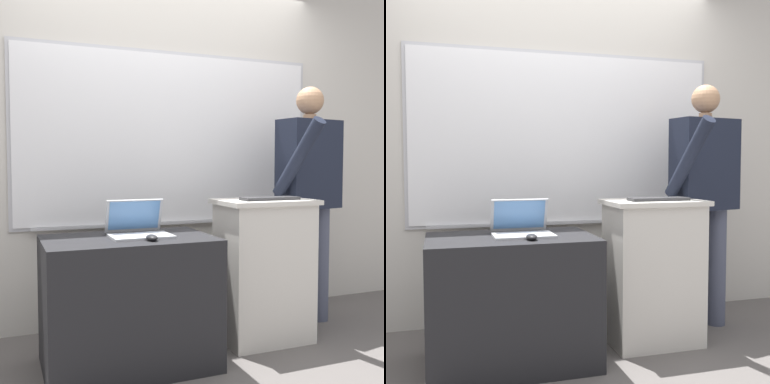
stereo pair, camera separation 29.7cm
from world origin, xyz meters
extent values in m
cube|color=beige|center=(0.00, 1.23, 1.48)|extent=(6.40, 0.12, 2.96)
cube|color=#B7B7BC|center=(0.09, 1.16, 1.35)|extent=(2.30, 0.02, 1.28)
cube|color=white|center=(0.09, 1.16, 1.35)|extent=(2.25, 0.02, 1.23)
cube|color=#B7B7BC|center=(0.09, 1.14, 0.73)|extent=(2.02, 0.04, 0.02)
cube|color=beige|center=(0.50, 0.49, 0.45)|extent=(0.57, 0.39, 0.90)
cube|color=beige|center=(0.50, 0.49, 0.92)|extent=(0.62, 0.42, 0.03)
cube|color=black|center=(-0.43, 0.43, 0.37)|extent=(0.95, 0.62, 0.75)
cylinder|color=#474C60|center=(0.85, 0.65, 0.42)|extent=(0.13, 0.13, 0.85)
cylinder|color=#474C60|center=(1.10, 0.70, 0.42)|extent=(0.13, 0.13, 0.85)
cube|color=black|center=(0.97, 0.67, 1.16)|extent=(0.50, 0.30, 0.63)
cylinder|color=tan|center=(0.97, 0.67, 1.50)|extent=(0.09, 0.09, 0.04)
sphere|color=tan|center=(0.97, 0.67, 1.62)|extent=(0.20, 0.20, 0.20)
cylinder|color=black|center=(0.72, 0.44, 1.20)|extent=(0.16, 0.45, 0.53)
cylinder|color=black|center=(1.22, 0.72, 1.14)|extent=(0.08, 0.08, 0.60)
cube|color=#B7BABF|center=(-0.36, 0.40, 0.76)|extent=(0.35, 0.23, 0.01)
cube|color=#B7BABF|center=(-0.36, 0.55, 0.86)|extent=(0.34, 0.08, 0.20)
cube|color=#598CCC|center=(-0.36, 0.55, 0.86)|extent=(0.31, 0.06, 0.17)
cube|color=#2D2D30|center=(0.51, 0.44, 0.94)|extent=(0.39, 0.12, 0.02)
ellipsoid|color=black|center=(-0.34, 0.26, 0.77)|extent=(0.06, 0.10, 0.03)
camera|label=1|loc=(-1.11, -2.23, 1.17)|focal=45.00mm
camera|label=2|loc=(-0.83, -2.33, 1.17)|focal=45.00mm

